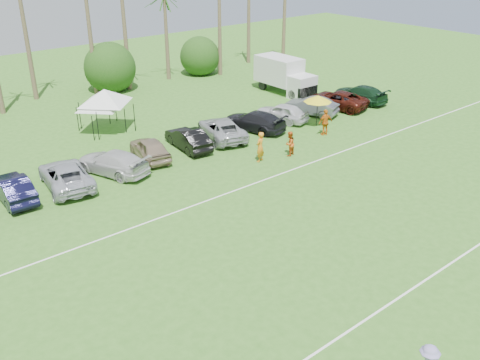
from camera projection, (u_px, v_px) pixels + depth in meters
ground at (436, 329)px, 20.24m from camera, size 120.00×120.00×0.00m
field_lines at (288, 242)px, 25.82m from camera, size 80.00×12.10×0.01m
palm_tree_5 at (33, 2)px, 43.21m from camera, size 2.40×2.40×9.90m
palm_tree_8 at (170, 1)px, 51.06m from camera, size 2.40×2.40×8.90m
bush_tree_2 at (104, 69)px, 50.15m from camera, size 4.00×4.00×4.00m
bush_tree_3 at (192, 55)px, 55.91m from camera, size 4.00×4.00×4.00m
sideline_player_a at (260, 147)px, 34.39m from camera, size 0.86×0.71×2.01m
sideline_player_b at (289, 144)px, 35.35m from camera, size 0.96×0.84×1.68m
sideline_player_c at (325, 122)px, 38.84m from camera, size 1.21×0.69×1.95m
box_truck at (285, 74)px, 48.74m from camera, size 2.41×6.11×3.15m
canopy_tent_left at (99, 96)px, 38.70m from camera, size 3.97×3.97×3.22m
canopy_tent_right at (104, 89)px, 38.87m from camera, size 4.53×4.53×3.67m
market_umbrella at (318, 99)px, 40.18m from camera, size 2.15×2.15×2.39m
parked_car_1 at (13, 188)px, 29.54m from camera, size 1.68×4.44×1.45m
parked_car_2 at (66, 175)px, 31.11m from camera, size 3.18×5.51×1.45m
parked_car_3 at (112, 162)px, 32.82m from camera, size 3.61×5.38×1.45m
parked_car_4 at (150, 148)px, 34.89m from camera, size 2.44×4.48×1.45m
parked_car_5 at (188, 139)px, 36.53m from camera, size 2.00×4.53×1.45m
parked_car_6 at (222, 129)px, 38.31m from camera, size 3.84×5.68×1.45m
parked_car_7 at (254, 121)px, 39.92m from camera, size 3.21×5.33×1.45m
parked_car_8 at (282, 112)px, 41.73m from camera, size 2.86×4.56×1.45m
parked_car_9 at (311, 106)px, 43.24m from camera, size 3.06×4.64×1.45m
parked_car_10 at (337, 100)px, 44.84m from camera, size 3.56×5.62×1.45m
parked_car_11 at (360, 94)px, 46.49m from camera, size 2.23×5.06×1.45m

